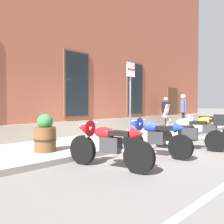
# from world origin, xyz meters

# --- Properties ---
(ground_plane) EXTENTS (140.00, 140.00, 0.00)m
(ground_plane) POSITION_xyz_m (0.00, 0.00, 0.00)
(ground_plane) COLOR #565451
(sidewalk) EXTENTS (27.96, 2.95, 0.14)m
(sidewalk) POSITION_xyz_m (0.00, 1.48, 0.07)
(sidewalk) COLOR gray
(sidewalk) RESTS_ON ground_plane
(brick_pub_facade) EXTENTS (21.96, 6.07, 10.46)m
(brick_pub_facade) POSITION_xyz_m (-0.00, 5.93, 5.22)
(brick_pub_facade) COLOR brown
(brick_pub_facade) RESTS_ON ground_plane
(motorcycle_red_sport) EXTENTS (0.65, 2.04, 1.00)m
(motorcycle_red_sport) POSITION_xyz_m (-2.44, -0.96, 0.55)
(motorcycle_red_sport) COLOR black
(motorcycle_red_sport) RESTS_ON ground_plane
(motorcycle_blue_sport) EXTENTS (0.62, 1.99, 0.99)m
(motorcycle_blue_sport) POSITION_xyz_m (-0.72, -0.98, 0.54)
(motorcycle_blue_sport) COLOR black
(motorcycle_blue_sport) RESTS_ON ground_plane
(motorcycle_silver_touring) EXTENTS (0.91, 2.09, 1.34)m
(motorcycle_silver_touring) POSITION_xyz_m (0.80, -1.36, 0.56)
(motorcycle_silver_touring) COLOR black
(motorcycle_silver_touring) RESTS_ON ground_plane
(motorcycle_yellow_naked) EXTENTS (0.62, 2.18, 0.96)m
(motorcycle_yellow_naked) POSITION_xyz_m (2.49, -1.15, 0.48)
(motorcycle_yellow_naked) COLOR black
(motorcycle_yellow_naked) RESTS_ON ground_plane
(pedestrian_blue_top) EXTENTS (0.54, 0.36, 1.67)m
(pedestrian_blue_top) POSITION_xyz_m (4.74, 0.91, 1.08)
(pedestrian_blue_top) COLOR black
(pedestrian_blue_top) RESTS_ON sidewalk
(pedestrian_dark_jacket) EXTENTS (0.64, 0.33, 1.57)m
(pedestrian_dark_jacket) POSITION_xyz_m (5.45, 2.27, 1.01)
(pedestrian_dark_jacket) COLOR #38332D
(pedestrian_dark_jacket) RESTS_ON sidewalk
(parking_sign) EXTENTS (0.36, 0.07, 2.55)m
(parking_sign) POSITION_xyz_m (0.09, 0.39, 1.78)
(parking_sign) COLOR #4C4C51
(parking_sign) RESTS_ON sidewalk
(barrel_planter) EXTENTS (0.57, 0.57, 0.96)m
(barrel_planter) POSITION_xyz_m (-2.66, 0.98, 0.56)
(barrel_planter) COLOR brown
(barrel_planter) RESTS_ON sidewalk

